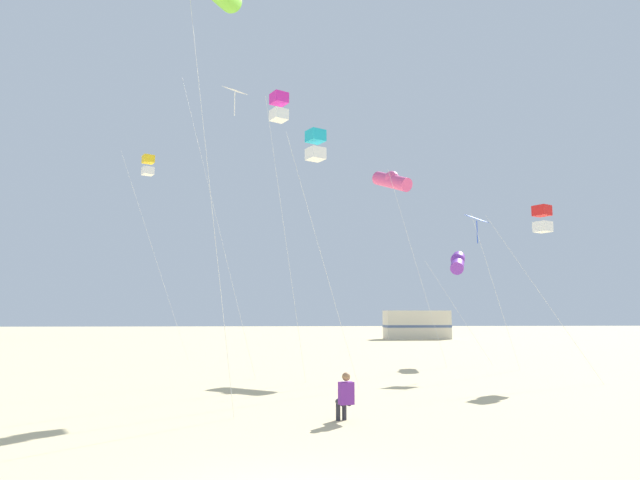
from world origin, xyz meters
TOP-DOWN VIEW (x-y plane):
  - kite_flyer_standing at (1.08, 6.14)m, footprint 0.43×0.55m
  - kite_box_gold at (-8.35, 23.95)m, footprint 3.48×3.18m
  - kite_diamond_white at (-2.82, 16.79)m, footprint 3.43×2.77m
  - kite_box_scarlet at (10.48, 15.09)m, footprint 3.36×3.11m
  - kite_box_cyan at (0.72, 12.83)m, footprint 2.56×1.85m
  - kite_box_magenta at (-0.70, 14.14)m, footprint 1.62×1.52m
  - kite_tube_rainbow at (4.97, 19.73)m, footprint 3.30×3.63m
  - kite_tube_violet at (8.98, 22.06)m, footprint 3.00×3.35m
  - kite_diamond_blue at (8.82, 18.27)m, footprint 2.24×2.07m
  - rv_van_cream at (12.61, 47.19)m, footprint 6.55×2.67m

SIDE VIEW (x-z plane):
  - kite_flyer_standing at x=1.08m, z-range 0.03..1.19m
  - rv_van_cream at x=12.61m, z-range -0.01..2.79m
  - kite_tube_violet at x=8.98m, z-range 2.31..8.34m
  - kite_box_scarlet at x=10.48m, z-range 2.96..10.06m
  - kite_diamond_blue at x=8.82m, z-range 3.18..10.45m
  - kite_box_cyan at x=0.72m, z-range 4.13..13.56m
  - kite_tube_rainbow at x=4.97m, z-range 4.27..14.21m
  - kite_box_magenta at x=-0.70m, z-range 5.11..16.53m
  - kite_box_gold at x=-8.35m, z-range 5.18..16.75m
  - kite_diamond_white at x=-2.82m, z-range 5.58..18.46m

